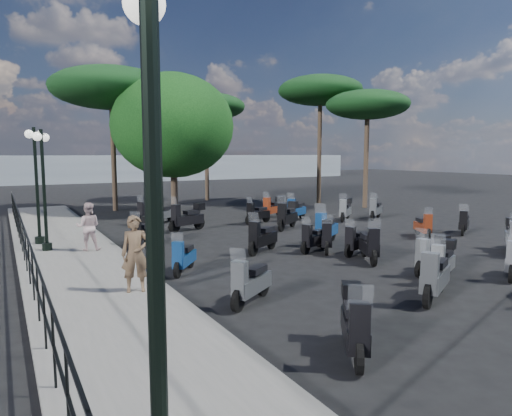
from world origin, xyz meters
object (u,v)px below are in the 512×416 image
scooter_1 (250,283)px  scooter_28 (345,210)px  scooter_2 (184,258)px  scooter_11 (162,214)px  scooter_7 (434,278)px  scooter_8 (326,237)px  scooter_21 (326,230)px  scooter_23 (273,208)px  scooter_3 (262,238)px  scooter_10 (187,218)px  scooter_29 (375,210)px  scooter_5 (150,214)px  scooter_27 (423,226)px  scooter_26 (464,223)px  pine_3 (368,105)px  woman (135,254)px  pine_1 (320,91)px  scooter_13 (432,256)px  pine_2 (111,89)px  scooter_17 (257,214)px  scooter_4 (142,232)px  lamp_post_0 (155,237)px  scooter_22 (296,211)px  scooter_14 (443,262)px  pedestrian_far (88,227)px  lamp_post_1 (44,182)px  scooter_9 (315,239)px  scooter_0 (355,325)px  lamp_post_2 (36,178)px  scooter_16 (287,216)px  scooter_30 (357,242)px  broadleaf_tree (173,126)px  scooter_15 (369,246)px

scooter_1 → scooter_28: bearing=-83.4°
scooter_2 → scooter_11: (2.25, 8.85, 0.03)m
scooter_7 → scooter_8: 5.31m
scooter_21 → scooter_11: bearing=-7.7°
scooter_21 → scooter_23: scooter_21 is taller
scooter_3 → scooter_10: bearing=-25.0°
scooter_2 → scooter_29: scooter_29 is taller
scooter_5 → scooter_27: bearing=-165.4°
scooter_10 → scooter_29: scooter_10 is taller
scooter_26 → pine_3: (2.79, 8.71, 5.56)m
woman → pine_1: (15.59, 13.96, 6.16)m
scooter_13 → pine_2: bearing=0.2°
scooter_17 → scooter_26: scooter_17 is taller
scooter_4 → scooter_11: (2.23, 4.63, -0.03)m
scooter_1 → scooter_17: (5.69, 9.75, -0.01)m
scooter_26 → pine_3: 10.70m
lamp_post_0 → pine_2: (4.74, 23.33, 4.10)m
scooter_21 → pine_3: bearing=-82.3°
scooter_11 → lamp_post_0: bearing=128.9°
scooter_22 → pine_2: size_ratio=0.20×
lamp_post_0 → scooter_4: size_ratio=3.15×
scooter_22 → pine_3: pine_3 is taller
pine_1 → scooter_14: bearing=-117.5°
pedestrian_far → pine_2: 13.08m
lamp_post_1 → scooter_9: size_ratio=2.58×
scooter_8 → scooter_0: bearing=92.1°
scooter_8 → scooter_28: (5.14, 5.11, 0.02)m
scooter_14 → scooter_9: bearing=-15.8°
lamp_post_2 → scooter_16: bearing=16.7°
scooter_13 → scooter_29: 10.34m
scooter_10 → scooter_22: scooter_10 is taller
lamp_post_2 → scooter_30: size_ratio=2.67×
scooter_2 → scooter_28: 11.56m
pedestrian_far → scooter_23: 10.45m
lamp_post_1 → scooter_27: bearing=2.9°
scooter_17 → scooter_29: scooter_29 is taller
broadleaf_tree → pedestrian_far: bearing=-124.1°
woman → scooter_15: bearing=13.0°
scooter_7 → lamp_post_2: bearing=5.5°
scooter_16 → scooter_4: bearing=58.2°
scooter_16 → scooter_23: (1.28, 3.25, -0.05)m
woman → scooter_23: bearing=57.8°
scooter_29 → lamp_post_1: bearing=60.3°
scooter_21 → scooter_22: bearing=-56.8°
scooter_27 → scooter_9: bearing=30.3°
scooter_23 → pine_3: (7.04, 1.03, 5.48)m
woman → scooter_7: 6.56m
scooter_9 → scooter_10: size_ratio=0.82×
lamp_post_0 → broadleaf_tree: broadleaf_tree is taller
lamp_post_0 → broadleaf_tree: bearing=83.5°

